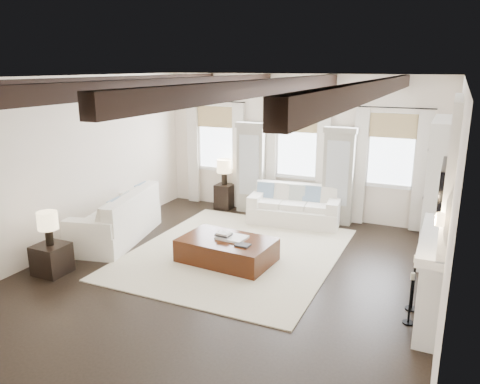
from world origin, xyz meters
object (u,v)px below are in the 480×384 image
at_px(ottoman, 227,250).
at_px(side_table_back, 224,196).
at_px(sofa_back, 295,208).
at_px(side_table_front, 52,259).
at_px(sofa_left, 119,221).

height_order(ottoman, side_table_back, side_table_back).
height_order(sofa_back, side_table_back, sofa_back).
bearing_deg(sofa_back, side_table_front, -124.33).
height_order(sofa_back, sofa_left, sofa_left).
xyz_separation_m(sofa_back, sofa_left, (-2.86, -2.45, 0.05)).
relative_size(sofa_back, side_table_back, 3.44).
distance_m(ottoman, side_table_front, 2.95).
relative_size(side_table_front, side_table_back, 0.85).
bearing_deg(side_table_back, side_table_front, -102.09).
relative_size(sofa_left, side_table_front, 4.79).
distance_m(sofa_back, sofa_left, 3.76).
distance_m(sofa_back, ottoman, 2.59).
bearing_deg(side_table_front, side_table_back, 77.91).
bearing_deg(sofa_back, side_table_back, 170.20).
relative_size(sofa_left, ottoman, 1.51).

